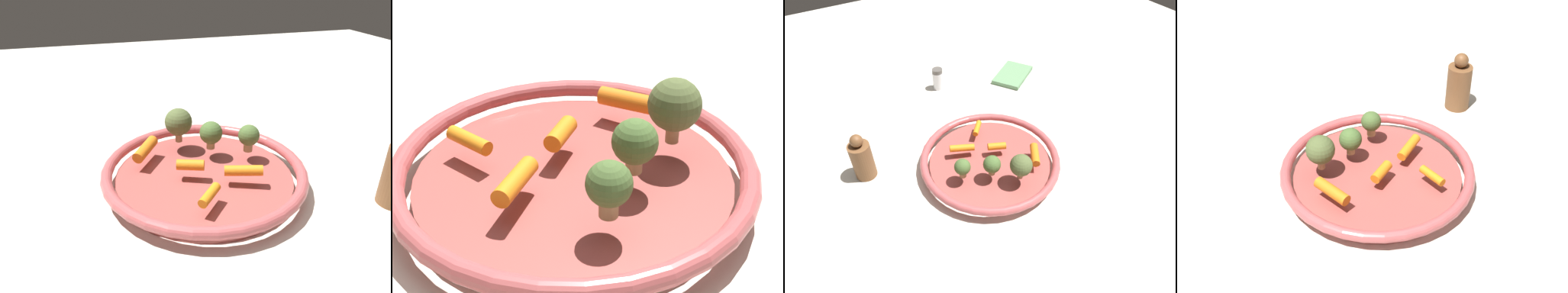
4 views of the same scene
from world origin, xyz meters
The scene contains 12 objects.
ground_plane centered at (0.00, 0.00, 0.00)m, with size 2.57×2.57×0.00m, color silver.
serving_bowl centered at (0.00, 0.00, 0.02)m, with size 0.36×0.36×0.04m.
baby_carrot_center centered at (0.03, 0.01, 0.05)m, with size 0.02×0.02×0.05m, color orange.
baby_carrot_left centered at (-0.05, 0.05, 0.05)m, with size 0.02×0.02×0.06m, color orange.
baby_carrot_back centered at (0.09, -0.07, 0.05)m, with size 0.02×0.02×0.07m, color orange.
baby_carrot_near_rim centered at (0.02, 0.10, 0.05)m, with size 0.01×0.01×0.05m, color orange.
broccoli_floret_mid centered at (-0.09, -0.02, 0.07)m, with size 0.04×0.04×0.05m.
broccoli_floret_edge centered at (-0.03, -0.05, 0.07)m, with size 0.04×0.04×0.05m.
broccoli_floret_small centered at (0.02, -0.10, 0.08)m, with size 0.05×0.05×0.07m.
salt_shaker centered at (0.05, 0.39, 0.04)m, with size 0.04×0.04×0.07m.
pepper_mill centered at (-0.28, 0.14, 0.06)m, with size 0.05×0.05×0.13m.
dish_towel centered at (0.30, 0.32, 0.01)m, with size 0.15×0.10×0.01m, color #669366.
Camera 3 is at (-0.36, -0.52, 0.67)m, focal length 32.34 mm.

